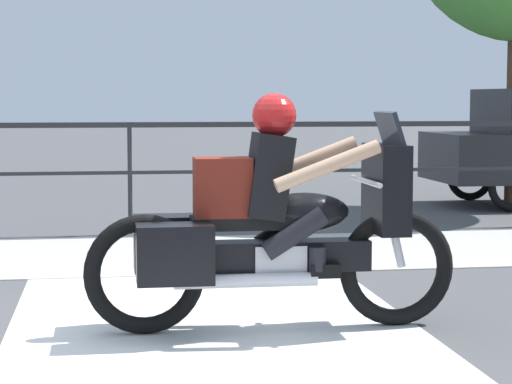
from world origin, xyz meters
TOP-DOWN VIEW (x-y plane):
  - ground_plane at (0.00, 0.00)m, footprint 120.00×120.00m
  - sidewalk_band at (0.00, 3.40)m, footprint 44.00×2.40m
  - crosswalk_band at (0.43, -0.20)m, footprint 2.72×6.00m
  - fence_railing at (0.00, 5.00)m, footprint 36.00×0.05m
  - motorcycle at (0.79, 0.12)m, footprint 2.47×0.76m

SIDE VIEW (x-z plane):
  - ground_plane at x=0.00m, z-range 0.00..0.00m
  - crosswalk_band at x=0.43m, z-range 0.00..0.01m
  - sidewalk_band at x=0.00m, z-range 0.00..0.01m
  - motorcycle at x=0.79m, z-range -0.08..1.48m
  - fence_railing at x=0.00m, z-range 0.36..1.62m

